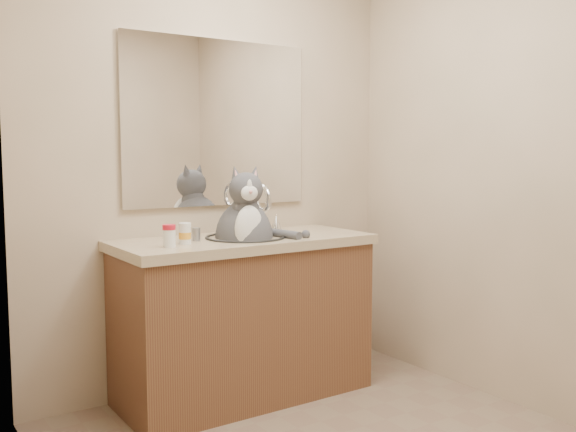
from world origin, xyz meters
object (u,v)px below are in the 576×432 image
object	(u,v)px
pill_bottle_orange	(185,234)
grey_canister	(196,234)
pill_bottle_redcap	(169,236)
cat	(245,232)

from	to	relation	value
pill_bottle_orange	grey_canister	world-z (taller)	pill_bottle_orange
pill_bottle_orange	grey_canister	size ratio (longest dim) A/B	1.58
pill_bottle_redcap	grey_canister	world-z (taller)	pill_bottle_redcap
cat	pill_bottle_redcap	world-z (taller)	cat
pill_bottle_redcap	grey_canister	bearing A→B (deg)	32.62
pill_bottle_redcap	pill_bottle_orange	size ratio (longest dim) A/B	1.03
pill_bottle_orange	grey_canister	xyz separation A→B (m)	(0.10, 0.08, -0.02)
pill_bottle_redcap	pill_bottle_orange	bearing A→B (deg)	26.95
grey_canister	pill_bottle_orange	bearing A→B (deg)	-141.97
pill_bottle_redcap	grey_canister	distance (m)	0.24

